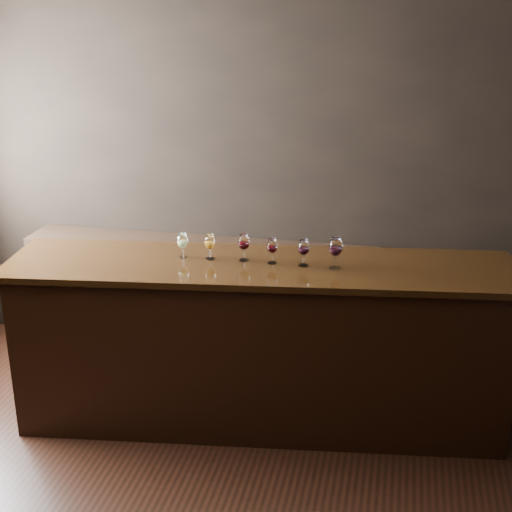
% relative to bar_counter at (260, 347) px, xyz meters
% --- Properties ---
extents(room_shell, '(5.02, 4.52, 2.81)m').
position_rel_bar_counter_xyz_m(room_shell, '(-0.51, -1.10, 1.25)').
color(room_shell, black).
rests_on(room_shell, ground).
extents(bar_counter, '(3.29, 1.10, 1.13)m').
position_rel_bar_counter_xyz_m(bar_counter, '(0.00, 0.00, 0.00)').
color(bar_counter, black).
rests_on(bar_counter, ground).
extents(bar_top, '(3.41, 1.19, 0.04)m').
position_rel_bar_counter_xyz_m(bar_top, '(0.00, 0.00, 0.59)').
color(bar_top, black).
rests_on(bar_top, bar_counter).
extents(back_bar_shelf, '(2.78, 0.40, 1.00)m').
position_rel_bar_counter_xyz_m(back_bar_shelf, '(-0.66, 0.82, -0.06)').
color(back_bar_shelf, black).
rests_on(back_bar_shelf, ground).
extents(glass_white, '(0.07, 0.07, 0.17)m').
position_rel_bar_counter_xyz_m(glass_white, '(-0.53, 0.01, 0.72)').
color(glass_white, white).
rests_on(glass_white, bar_top).
extents(glass_amber, '(0.07, 0.07, 0.17)m').
position_rel_bar_counter_xyz_m(glass_amber, '(-0.34, 0.02, 0.72)').
color(glass_amber, white).
rests_on(glass_amber, bar_top).
extents(glass_red_a, '(0.08, 0.08, 0.18)m').
position_rel_bar_counter_xyz_m(glass_red_a, '(-0.12, 0.04, 0.73)').
color(glass_red_a, white).
rests_on(glass_red_a, bar_top).
extents(glass_red_b, '(0.07, 0.07, 0.17)m').
position_rel_bar_counter_xyz_m(glass_red_b, '(0.07, 0.03, 0.72)').
color(glass_red_b, white).
rests_on(glass_red_b, bar_top).
extents(glass_red_c, '(0.08, 0.08, 0.18)m').
position_rel_bar_counter_xyz_m(glass_red_c, '(0.28, 0.02, 0.73)').
color(glass_red_c, white).
rests_on(glass_red_c, bar_top).
extents(glass_red_d, '(0.09, 0.09, 0.21)m').
position_rel_bar_counter_xyz_m(glass_red_d, '(0.49, 0.01, 0.75)').
color(glass_red_d, white).
rests_on(glass_red_d, bar_top).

